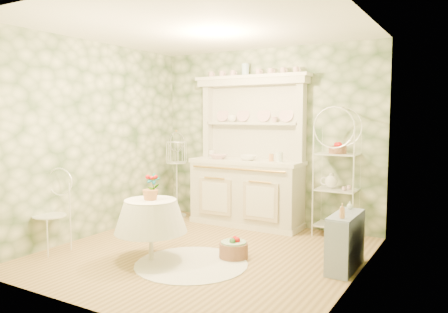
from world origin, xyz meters
The scene contains 22 objects.
floor centered at (0.00, 0.00, 0.00)m, with size 3.60×3.60×0.00m, color tan.
ceiling centered at (0.00, 0.00, 2.70)m, with size 3.60×3.60×0.00m, color white.
wall_left centered at (-1.80, 0.00, 1.35)m, with size 3.60×3.60×0.00m, color beige.
wall_right centered at (1.80, 0.00, 1.35)m, with size 3.60×3.60×0.00m, color beige.
wall_back centered at (0.00, 1.80, 1.35)m, with size 3.60×3.60×0.00m, color beige.
wall_front centered at (0.00, -1.80, 1.35)m, with size 3.60×3.60×0.00m, color beige.
kitchen_dresser centered at (-0.20, 1.52, 1.15)m, with size 1.87×0.61×2.29m, color silver.
bakers_rack centered at (1.17, 1.61, 0.84)m, with size 0.52×0.37×1.68m, color white.
side_shelf centered at (1.63, 0.33, 0.32)m, with size 0.28×0.75×0.64m, color #94A1BE.
round_table centered at (-0.38, -0.52, 0.37)m, with size 0.68×0.68×0.74m, color white.
cafe_chair centered at (-1.68, -0.89, 0.49)m, with size 0.44×0.44×0.97m, color white.
birdcage_stand centered at (-1.44, 1.41, 0.67)m, with size 0.32×0.32×1.34m, color white.
floor_basket centered at (0.40, 0.04, 0.11)m, with size 0.35×0.35×0.23m, color #916248.
lace_rug centered at (0.10, -0.40, 0.01)m, with size 1.28×1.28×0.01m, color white.
bowl_floral centered at (-0.64, 1.43, 1.02)m, with size 0.27×0.27×0.07m, color white.
bowl_white centered at (-0.13, 1.44, 1.02)m, with size 0.25×0.25×0.08m, color white.
cup_left centered at (-0.54, 1.68, 1.61)m, with size 0.14×0.14×0.11m, color white.
cup_right centered at (0.18, 1.68, 1.61)m, with size 0.09×0.09×0.09m, color white.
potted_geranium centered at (-0.36, -0.50, 0.85)m, with size 0.16×0.11×0.30m, color #3F7238.
bottle_amber centered at (1.65, 0.10, 0.68)m, with size 0.06×0.06×0.15m, color tan.
bottle_blue centered at (1.58, 0.38, 0.65)m, with size 0.04×0.04×0.09m, color #A7CBDE.
bottle_glass centered at (1.61, 0.58, 0.65)m, with size 0.07×0.07×0.09m, color silver.
Camera 1 is at (2.84, -4.36, 1.67)m, focal length 35.00 mm.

